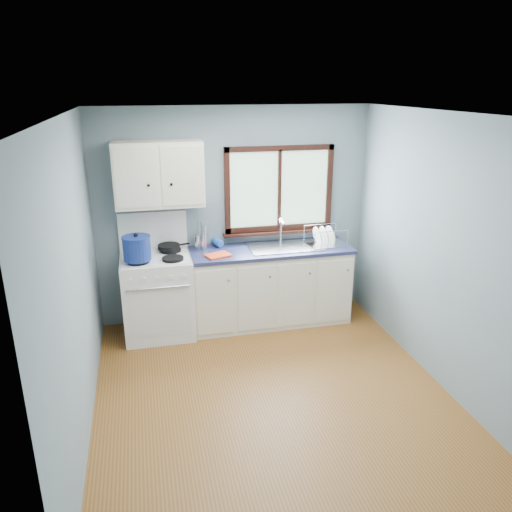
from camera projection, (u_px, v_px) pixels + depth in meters
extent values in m
cube|color=brown|center=(273.00, 396.00, 4.61)|extent=(3.20, 3.60, 0.02)
cube|color=white|center=(277.00, 113.00, 3.78)|extent=(3.20, 3.60, 0.02)
cube|color=slate|center=(234.00, 216.00, 5.86)|extent=(3.20, 0.02, 2.50)
cube|color=slate|center=(368.00, 390.00, 2.53)|extent=(3.20, 0.02, 2.50)
cube|color=slate|center=(74.00, 285.00, 3.85)|extent=(0.02, 3.60, 2.50)
cube|color=slate|center=(445.00, 254.00, 4.54)|extent=(0.02, 3.60, 2.50)
cube|color=white|center=(158.00, 296.00, 5.60)|extent=(0.76, 0.65, 0.92)
cube|color=white|center=(153.00, 231.00, 5.66)|extent=(0.76, 0.05, 0.44)
cube|color=silver|center=(155.00, 257.00, 5.45)|extent=(0.72, 0.59, 0.01)
cylinder|color=black|center=(138.00, 261.00, 5.26)|extent=(0.23, 0.23, 0.03)
cylinder|color=black|center=(173.00, 259.00, 5.34)|extent=(0.23, 0.23, 0.03)
cylinder|color=black|center=(138.00, 252.00, 5.54)|extent=(0.23, 0.23, 0.03)
cylinder|color=black|center=(171.00, 250.00, 5.62)|extent=(0.23, 0.23, 0.03)
cylinder|color=silver|center=(158.00, 288.00, 5.20)|extent=(0.66, 0.02, 0.02)
cube|color=silver|center=(160.00, 313.00, 5.32)|extent=(0.66, 0.01, 0.55)
cube|color=white|center=(270.00, 287.00, 5.91)|extent=(1.85, 0.60, 0.88)
cube|color=black|center=(269.00, 316.00, 6.06)|extent=(1.85, 0.54, 0.08)
cube|color=#1D2244|center=(270.00, 250.00, 5.76)|extent=(1.89, 0.64, 0.04)
cube|color=silver|center=(285.00, 247.00, 5.79)|extent=(0.84, 0.46, 0.01)
cube|color=silver|center=(268.00, 254.00, 5.77)|extent=(0.36, 0.40, 0.14)
cube|color=silver|center=(301.00, 252.00, 5.86)|extent=(0.36, 0.40, 0.14)
cylinder|color=silver|center=(281.00, 231.00, 5.93)|extent=(0.02, 0.02, 0.28)
cylinder|color=silver|center=(282.00, 222.00, 5.82)|extent=(0.02, 0.16, 0.02)
sphere|color=silver|center=(281.00, 220.00, 5.88)|extent=(0.04, 0.04, 0.04)
cube|color=#9EC6A8|center=(279.00, 189.00, 5.86)|extent=(1.22, 0.01, 0.92)
cube|color=black|center=(280.00, 148.00, 5.69)|extent=(1.30, 0.05, 0.06)
cube|color=black|center=(279.00, 228.00, 6.00)|extent=(1.30, 0.05, 0.06)
cube|color=black|center=(227.00, 191.00, 5.71)|extent=(0.06, 0.05, 1.00)
cube|color=black|center=(329.00, 187.00, 5.98)|extent=(0.06, 0.05, 1.00)
cube|color=black|center=(279.00, 189.00, 5.84)|extent=(0.03, 0.05, 0.92)
cube|color=black|center=(279.00, 232.00, 5.99)|extent=(1.36, 0.10, 0.03)
cube|color=white|center=(159.00, 174.00, 5.33)|extent=(0.95, 0.32, 0.70)
cube|color=white|center=(136.00, 178.00, 5.13)|extent=(0.44, 0.01, 0.62)
cube|color=white|center=(182.00, 176.00, 5.23)|extent=(0.44, 0.01, 0.62)
sphere|color=black|center=(149.00, 185.00, 5.17)|extent=(0.03, 0.03, 0.03)
sphere|color=black|center=(171.00, 184.00, 5.22)|extent=(0.03, 0.03, 0.03)
cylinder|color=black|center=(169.00, 247.00, 5.60)|extent=(0.31, 0.31, 0.05)
cube|color=black|center=(184.00, 244.00, 5.69)|extent=(0.14, 0.07, 0.01)
cylinder|color=navy|center=(137.00, 249.00, 5.23)|extent=(0.35, 0.35, 0.24)
cylinder|color=navy|center=(136.00, 237.00, 5.18)|extent=(0.36, 0.36, 0.02)
sphere|color=black|center=(136.00, 235.00, 5.18)|extent=(0.05, 0.05, 0.04)
cylinder|color=silver|center=(199.00, 241.00, 5.75)|extent=(0.16, 0.16, 0.15)
cylinder|color=silver|center=(201.00, 228.00, 5.71)|extent=(0.01, 0.01, 0.23)
cylinder|color=silver|center=(197.00, 226.00, 5.71)|extent=(0.01, 0.01, 0.27)
cylinder|color=silver|center=(198.00, 229.00, 5.69)|extent=(0.01, 0.01, 0.21)
cylinder|color=silver|center=(204.00, 237.00, 5.66)|extent=(0.07, 0.07, 0.29)
imported|color=#1D54AD|center=(221.00, 238.00, 5.71)|extent=(0.12, 0.12, 0.25)
cube|color=#F1461F|center=(218.00, 255.00, 5.49)|extent=(0.31, 0.26, 0.02)
cube|color=silver|center=(325.00, 244.00, 5.88)|extent=(0.46, 0.37, 0.02)
cylinder|color=silver|center=(315.00, 242.00, 5.64)|extent=(0.01, 0.01, 0.21)
cylinder|color=silver|center=(348.00, 238.00, 5.77)|extent=(0.01, 0.01, 0.21)
cylinder|color=silver|center=(304.00, 234.00, 5.93)|extent=(0.01, 0.01, 0.21)
cylinder|color=silver|center=(336.00, 231.00, 6.05)|extent=(0.01, 0.01, 0.21)
cylinder|color=silver|center=(332.00, 231.00, 5.67)|extent=(0.42, 0.04, 0.01)
cylinder|color=silver|center=(320.00, 224.00, 5.95)|extent=(0.42, 0.04, 0.01)
cylinder|color=white|center=(317.00, 236.00, 5.81)|extent=(0.08, 0.23, 0.23)
cylinder|color=white|center=(324.00, 236.00, 5.84)|extent=(0.08, 0.23, 0.23)
cylinder|color=white|center=(330.00, 235.00, 5.86)|extent=(0.08, 0.23, 0.23)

